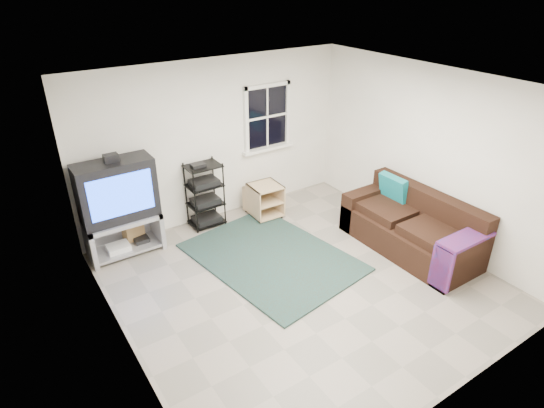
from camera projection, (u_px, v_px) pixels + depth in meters
room at (267, 121)px, 7.59m from camera, size 4.60×4.62×4.60m
tv_unit at (118, 201)px, 6.38m from camera, size 1.05×0.53×1.55m
av_rack at (205, 199)px, 7.28m from camera, size 0.54×0.39×1.08m
side_table_left at (264, 199)px, 7.62m from camera, size 0.51×0.51×0.58m
side_table_right at (259, 197)px, 7.74m from camera, size 0.48×0.49×0.50m
sofa at (412, 229)px, 6.70m from camera, size 0.92×2.07×0.95m
shag_rug at (271, 257)px, 6.62m from camera, size 2.08×2.64×0.03m
paper_bag at (133, 232)px, 6.87m from camera, size 0.31×0.23×0.41m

